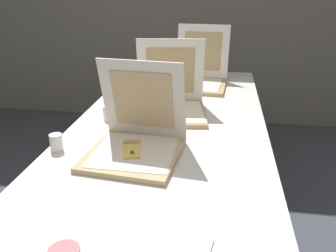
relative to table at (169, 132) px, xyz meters
The scene contains 8 objects.
table is the anchor object (origin of this frame).
pizza_box_front 0.36m from the table, 104.66° to the right, with size 0.39×0.40×0.37m.
pizza_box_middle 0.18m from the table, 95.49° to the left, with size 0.41×0.41×0.38m.
pizza_box_back 0.72m from the table, 82.43° to the left, with size 0.39×0.47×0.37m.
cup_white_mid 0.32m from the table, behind, with size 0.05×0.05×0.07m, color white.
cup_white_near_left 0.55m from the table, 140.28° to the right, with size 0.05×0.05×0.07m, color white.
cup_white_far 0.41m from the table, 129.92° to the left, with size 0.05×0.05×0.07m, color white.
napkin_pile 0.87m from the table, 79.26° to the right, with size 0.17×0.17×0.01m.
Camera 1 is at (0.24, -0.98, 1.40)m, focal length 37.62 mm.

